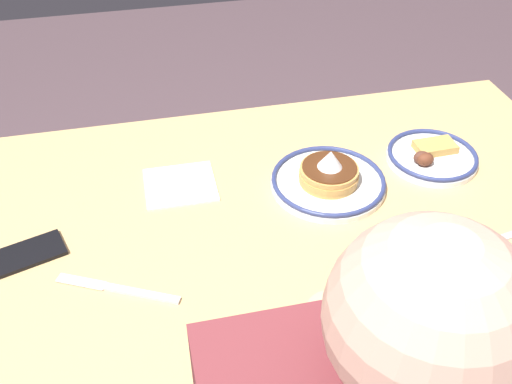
% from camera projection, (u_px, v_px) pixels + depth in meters
% --- Properties ---
extents(dining_table, '(1.46, 0.78, 0.74)m').
position_uv_depth(dining_table, '(266.00, 240.00, 1.25)').
color(dining_table, tan).
rests_on(dining_table, ground_plane).
extents(plate_near_main, '(0.20, 0.20, 0.04)m').
position_uv_depth(plate_near_main, '(432.00, 156.00, 1.31)').
color(plate_near_main, white).
rests_on(plate_near_main, dining_table).
extents(plate_center_pancakes, '(0.24, 0.24, 0.09)m').
position_uv_depth(plate_center_pancakes, '(328.00, 179.00, 1.23)').
color(plate_center_pancakes, white).
rests_on(plate_center_pancakes, dining_table).
extents(cell_phone, '(0.16, 0.11, 0.01)m').
position_uv_depth(cell_phone, '(25.00, 255.00, 1.08)').
color(cell_phone, black).
rests_on(cell_phone, dining_table).
extents(paper_napkin, '(0.15, 0.14, 0.00)m').
position_uv_depth(paper_napkin, '(180.00, 185.00, 1.25)').
color(paper_napkin, white).
rests_on(paper_napkin, dining_table).
extents(fork_near, '(0.19, 0.05, 0.01)m').
position_uv_depth(fork_near, '(498.00, 240.00, 1.12)').
color(fork_near, silver).
rests_on(fork_near, dining_table).
extents(fork_far, '(0.19, 0.07, 0.01)m').
position_uv_depth(fork_far, '(444.00, 292.00, 1.01)').
color(fork_far, silver).
rests_on(fork_far, dining_table).
extents(butter_knife, '(0.21, 0.12, 0.01)m').
position_uv_depth(butter_knife, '(117.00, 289.00, 1.02)').
color(butter_knife, silver).
rests_on(butter_knife, dining_table).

